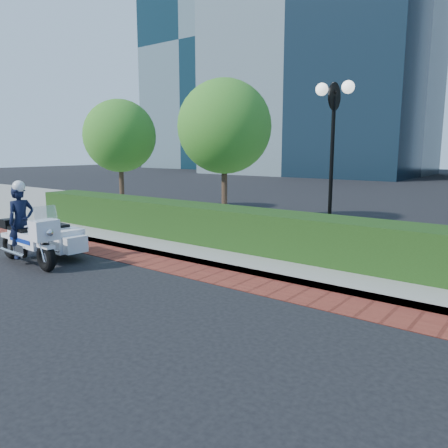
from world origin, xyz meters
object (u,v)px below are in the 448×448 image
Objects in this scene: tree_b at (224,127)px; police_motorcycle at (39,234)px; tree_a at (120,136)px; lamppost at (333,138)px.

police_motorcycle is at bearing -94.77° from tree_b.
tree_a is 0.94× the size of tree_b.
lamppost is at bearing 49.84° from police_motorcycle.
tree_b is (-4.50, 1.30, 0.48)m from lamppost.
tree_a reaches higher than police_motorcycle.
lamppost reaches higher than police_motorcycle.
lamppost is 7.68m from police_motorcycle.
tree_b is at bearing 88.64° from police_motorcycle.
tree_b reaches higher than tree_a.
lamppost is 4.71m from tree_b.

